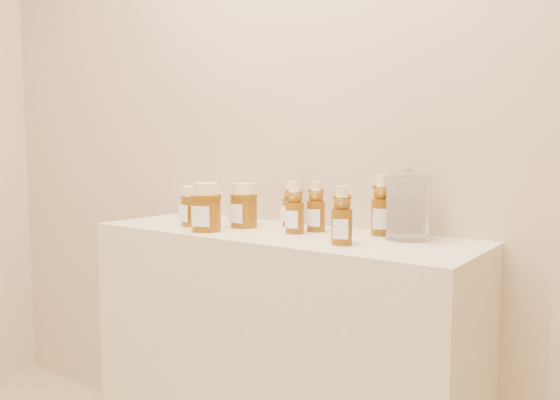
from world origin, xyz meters
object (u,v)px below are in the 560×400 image
Objects in this scene: bear_bottle_back_left at (291,200)px; honey_jar_left at (193,206)px; bear_bottle_front_left at (295,204)px; glass_canister at (408,205)px; display_table at (277,377)px.

bear_bottle_back_left reaches higher than honey_jar_left.
honey_jar_left is (-0.36, -0.06, -0.02)m from bear_bottle_front_left.
honey_jar_left is 0.69m from glass_canister.
bear_bottle_back_left is 1.30× the size of honey_jar_left.
bear_bottle_back_left is (-0.04, 0.13, 0.53)m from display_table.
glass_canister is at bearing 21.93° from honey_jar_left.
glass_canister reaches higher than bear_bottle_front_left.
bear_bottle_front_left is 0.89× the size of glass_canister.
glass_canister reaches higher than display_table.
bear_bottle_front_left is 0.33m from glass_canister.
bear_bottle_front_left is at bearing -164.43° from glass_canister.
honey_jar_left is at bearing 174.50° from bear_bottle_front_left.
display_table is 0.60m from honey_jar_left.
display_table is 0.67m from glass_canister.
display_table is 7.21× the size of bear_bottle_back_left.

